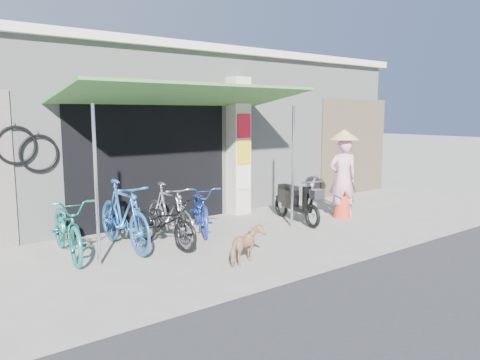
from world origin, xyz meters
TOP-DOWN VIEW (x-y plane):
  - ground at (0.00, 0.00)m, footprint 80.00×80.00m
  - bicycle_shop at (-0.00, 5.09)m, footprint 12.30×5.30m
  - shop_pillar at (0.85, 2.45)m, footprint 0.42×0.44m
  - awning at (-0.90, 1.63)m, footprint 4.60×1.88m
  - neighbour_right at (5.00, 2.59)m, footprint 2.60×0.06m
  - bike_teal at (-3.23, 1.43)m, footprint 0.83×1.90m
  - bike_blue at (-2.35, 1.34)m, footprint 0.54×1.88m
  - bike_black at (-1.74, 1.05)m, footprint 0.80×1.66m
  - bike_silver at (-1.53, 1.29)m, footprint 0.52×1.72m
  - bike_navy at (-0.72, 1.53)m, footprint 1.28×1.82m
  - street_dog at (-1.23, -0.51)m, footprint 0.73×0.52m
  - moped at (1.25, 1.03)m, footprint 0.56×1.62m
  - nun at (2.36, 0.72)m, footprint 0.74×0.65m

SIDE VIEW (x-z plane):
  - ground at x=0.00m, z-range 0.00..0.00m
  - street_dog at x=-1.23m, z-range 0.00..0.56m
  - bike_black at x=-1.74m, z-range 0.00..0.84m
  - moped at x=1.25m, z-range -0.04..0.88m
  - bike_navy at x=-0.72m, z-range 0.00..0.91m
  - bike_teal at x=-3.23m, z-range 0.00..0.97m
  - bike_silver at x=-1.53m, z-range 0.00..1.03m
  - bike_blue at x=-2.35m, z-range 0.00..1.13m
  - nun at x=2.36m, z-range -0.02..1.87m
  - neighbour_right at x=5.00m, z-range 0.00..2.60m
  - shop_pillar at x=0.85m, z-range 0.00..3.00m
  - bicycle_shop at x=0.00m, z-range 0.00..3.66m
  - awning at x=-0.90m, z-range 1.15..3.88m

